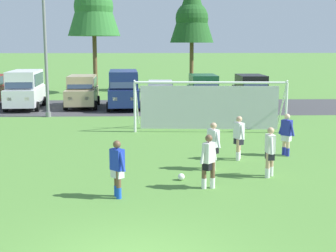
{
  "coord_description": "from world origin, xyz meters",
  "views": [
    {
      "loc": [
        0.39,
        -8.65,
        4.28
      ],
      "look_at": [
        0.98,
        7.19,
        1.54
      ],
      "focal_mm": 50.99,
      "sensor_mm": 36.0,
      "label": 1
    }
  ],
  "objects_px": {
    "soccer_goal": "(209,104)",
    "parked_car_slot_center_left": "(82,91)",
    "player_midfield_center": "(117,169)",
    "parked_car_slot_right": "(203,90)",
    "player_striker_near": "(239,138)",
    "street_lamp": "(49,54)",
    "parked_car_slot_far_right": "(251,90)",
    "player_trailing_back": "(213,146)",
    "parked_car_slot_left": "(25,89)",
    "soccer_ball": "(181,177)",
    "parked_car_slot_center_right": "(160,93)",
    "player_defender_far": "(286,135)",
    "player_winger_left": "(270,152)",
    "player_winger_right": "(209,162)",
    "parked_car_slot_center": "(124,88)"
  },
  "relations": [
    {
      "from": "player_midfield_center",
      "to": "parked_car_slot_center",
      "type": "xyz_separation_m",
      "value": [
        -0.85,
        18.85,
        0.52
      ]
    },
    {
      "from": "player_winger_right",
      "to": "player_trailing_back",
      "type": "bearing_deg",
      "value": 78.95
    },
    {
      "from": "soccer_ball",
      "to": "soccer_goal",
      "type": "relative_size",
      "value": 0.03
    },
    {
      "from": "parked_car_slot_center",
      "to": "street_lamp",
      "type": "relative_size",
      "value": 0.69
    },
    {
      "from": "player_midfield_center",
      "to": "parked_car_slot_center_right",
      "type": "xyz_separation_m",
      "value": [
        1.63,
        20.39,
        0.05
      ]
    },
    {
      "from": "player_trailing_back",
      "to": "parked_car_slot_center_left",
      "type": "relative_size",
      "value": 0.35
    },
    {
      "from": "player_defender_far",
      "to": "street_lamp",
      "type": "height_order",
      "value": "street_lamp"
    },
    {
      "from": "player_defender_far",
      "to": "parked_car_slot_left",
      "type": "height_order",
      "value": "parked_car_slot_left"
    },
    {
      "from": "soccer_goal",
      "to": "player_midfield_center",
      "type": "distance_m",
      "value": 11.31
    },
    {
      "from": "player_defender_far",
      "to": "parked_car_slot_right",
      "type": "distance_m",
      "value": 15.11
    },
    {
      "from": "soccer_goal",
      "to": "player_winger_left",
      "type": "bearing_deg",
      "value": -84.0
    },
    {
      "from": "soccer_ball",
      "to": "parked_car_slot_center_right",
      "type": "distance_m",
      "value": 18.76
    },
    {
      "from": "parked_car_slot_right",
      "to": "player_striker_near",
      "type": "bearing_deg",
      "value": -91.48
    },
    {
      "from": "parked_car_slot_left",
      "to": "soccer_goal",
      "type": "bearing_deg",
      "value": -36.7
    },
    {
      "from": "street_lamp",
      "to": "player_winger_left",
      "type": "bearing_deg",
      "value": -53.79
    },
    {
      "from": "soccer_goal",
      "to": "parked_car_slot_center_left",
      "type": "distance_m",
      "value": 11.65
    },
    {
      "from": "parked_car_slot_center_right",
      "to": "parked_car_slot_far_right",
      "type": "distance_m",
      "value": 6.32
    },
    {
      "from": "parked_car_slot_right",
      "to": "street_lamp",
      "type": "xyz_separation_m",
      "value": [
        -9.57,
        -4.67,
        2.59
      ]
    },
    {
      "from": "player_midfield_center",
      "to": "parked_car_slot_right",
      "type": "bearing_deg",
      "value": 76.94
    },
    {
      "from": "player_striker_near",
      "to": "parked_car_slot_center",
      "type": "relative_size",
      "value": 0.33
    },
    {
      "from": "soccer_goal",
      "to": "parked_car_slot_right",
      "type": "xyz_separation_m",
      "value": [
        0.74,
        9.3,
        -0.18
      ]
    },
    {
      "from": "parked_car_slot_far_right",
      "to": "player_trailing_back",
      "type": "bearing_deg",
      "value": -106.11
    },
    {
      "from": "player_trailing_back",
      "to": "street_lamp",
      "type": "xyz_separation_m",
      "value": [
        -8.03,
        12.32,
        2.88
      ]
    },
    {
      "from": "parked_car_slot_center_right",
      "to": "parked_car_slot_far_right",
      "type": "relative_size",
      "value": 0.92
    },
    {
      "from": "parked_car_slot_left",
      "to": "parked_car_slot_center_left",
      "type": "relative_size",
      "value": 1.05
    },
    {
      "from": "player_midfield_center",
      "to": "parked_car_slot_center_right",
      "type": "height_order",
      "value": "parked_car_slot_center_right"
    },
    {
      "from": "player_winger_right",
      "to": "parked_car_slot_center_right",
      "type": "bearing_deg",
      "value": 92.98
    },
    {
      "from": "soccer_goal",
      "to": "soccer_ball",
      "type": "bearing_deg",
      "value": -102.45
    },
    {
      "from": "player_midfield_center",
      "to": "parked_car_slot_right",
      "type": "distance_m",
      "value": 20.45
    },
    {
      "from": "player_winger_right",
      "to": "parked_car_slot_center",
      "type": "distance_m",
      "value": 18.43
    },
    {
      "from": "soccer_goal",
      "to": "parked_car_slot_center_left",
      "type": "relative_size",
      "value": 1.61
    },
    {
      "from": "soccer_goal",
      "to": "parked_car_slot_right",
      "type": "bearing_deg",
      "value": 85.46
    },
    {
      "from": "player_trailing_back",
      "to": "player_striker_near",
      "type": "bearing_deg",
      "value": 50.9
    },
    {
      "from": "soccer_goal",
      "to": "parked_car_slot_center",
      "type": "height_order",
      "value": "soccer_goal"
    },
    {
      "from": "player_defender_far",
      "to": "parked_car_slot_right",
      "type": "xyz_separation_m",
      "value": [
        -1.55,
        15.03,
        0.29
      ]
    },
    {
      "from": "street_lamp",
      "to": "parked_car_slot_right",
      "type": "bearing_deg",
      "value": 26.03
    },
    {
      "from": "player_defender_far",
      "to": "parked_car_slot_center",
      "type": "distance_m",
      "value": 15.64
    },
    {
      "from": "player_midfield_center",
      "to": "parked_car_slot_far_right",
      "type": "bearing_deg",
      "value": 68.07
    },
    {
      "from": "player_winger_left",
      "to": "player_winger_right",
      "type": "relative_size",
      "value": 1.0
    },
    {
      "from": "player_winger_left",
      "to": "street_lamp",
      "type": "relative_size",
      "value": 0.23
    },
    {
      "from": "player_winger_right",
      "to": "player_trailing_back",
      "type": "relative_size",
      "value": 1.0
    },
    {
      "from": "player_striker_near",
      "to": "parked_car_slot_center_right",
      "type": "xyz_separation_m",
      "value": [
        -2.58,
        16.06,
        0.05
      ]
    },
    {
      "from": "player_trailing_back",
      "to": "parked_car_slot_center_left",
      "type": "distance_m",
      "value": 17.88
    },
    {
      "from": "player_trailing_back",
      "to": "parked_car_slot_left",
      "type": "xyz_separation_m",
      "value": [
        -10.48,
        16.09,
        0.52
      ]
    },
    {
      "from": "player_striker_near",
      "to": "street_lamp",
      "type": "relative_size",
      "value": 0.23
    },
    {
      "from": "player_midfield_center",
      "to": "street_lamp",
      "type": "relative_size",
      "value": 0.23
    },
    {
      "from": "player_striker_near",
      "to": "player_trailing_back",
      "type": "bearing_deg",
      "value": -129.1
    },
    {
      "from": "soccer_ball",
      "to": "parked_car_slot_left",
      "type": "relative_size",
      "value": 0.04
    },
    {
      "from": "parked_car_slot_center_left",
      "to": "parked_car_slot_right",
      "type": "height_order",
      "value": "same"
    },
    {
      "from": "parked_car_slot_center_left",
      "to": "soccer_goal",
      "type": "bearing_deg",
      "value": -49.47
    }
  ]
}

